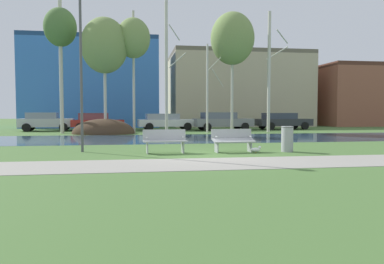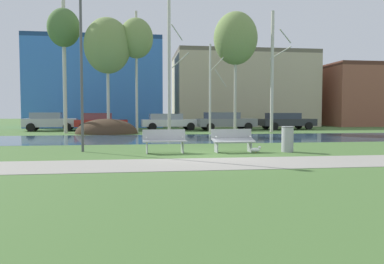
{
  "view_description": "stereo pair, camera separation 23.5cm",
  "coord_description": "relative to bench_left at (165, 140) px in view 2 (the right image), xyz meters",
  "views": [
    {
      "loc": [
        -2.33,
        -12.77,
        1.54
      ],
      "look_at": [
        -0.19,
        1.37,
        0.74
      ],
      "focal_mm": 34.43,
      "sensor_mm": 36.0,
      "label": 1
    },
    {
      "loc": [
        -2.09,
        -12.81,
        1.54
      ],
      "look_at": [
        -0.19,
        1.37,
        0.74
      ],
      "focal_mm": 34.43,
      "sensor_mm": 36.0,
      "label": 2
    }
  ],
  "objects": [
    {
      "name": "ground_plane",
      "position": [
        1.29,
        9.28,
        -0.47
      ],
      "size": [
        120.0,
        120.0,
        0.0
      ],
      "primitive_type": "plane",
      "color": "#476B33"
    },
    {
      "name": "paved_path_strip",
      "position": [
        1.29,
        -2.94,
        -0.47
      ],
      "size": [
        60.0,
        2.5,
        0.01
      ],
      "primitive_type": "cube",
      "color": "gray",
      "rests_on": "ground"
    },
    {
      "name": "river_band",
      "position": [
        1.29,
        7.31,
        -0.47
      ],
      "size": [
        80.0,
        7.07,
        0.01
      ],
      "primitive_type": "cube",
      "color": "#33516B",
      "rests_on": "ground"
    },
    {
      "name": "soil_mound",
      "position": [
        -3.28,
        12.55,
        -0.47
      ],
      "size": [
        4.28,
        3.24,
        2.08
      ],
      "primitive_type": "ellipsoid",
      "color": "#423021",
      "rests_on": "ground"
    },
    {
      "name": "bench_left",
      "position": [
        0.0,
        0.0,
        0.0
      ],
      "size": [
        1.63,
        0.65,
        0.87
      ],
      "color": "#9EA0A3",
      "rests_on": "ground"
    },
    {
      "name": "bench_right",
      "position": [
        2.58,
        0.0,
        0.0
      ],
      "size": [
        1.63,
        0.65,
        0.87
      ],
      "color": "#9EA0A3",
      "rests_on": "ground"
    },
    {
      "name": "trash_bin",
      "position": [
        4.65,
        -0.2,
        0.03
      ],
      "size": [
        0.47,
        0.47,
        0.97
      ],
      "color": "#999B9E",
      "rests_on": "ground"
    },
    {
      "name": "seagull",
      "position": [
        3.35,
        -0.42,
        -0.34
      ],
      "size": [
        0.44,
        0.16,
        0.26
      ],
      "color": "white",
      "rests_on": "ground"
    },
    {
      "name": "streetlamp",
      "position": [
        -3.08,
        0.9,
        3.54
      ],
      "size": [
        0.32,
        0.32,
        6.14
      ],
      "color": "#4C4C51",
      "rests_on": "ground"
    },
    {
      "name": "birch_far_left",
      "position": [
        -6.21,
        13.41,
        6.78
      ],
      "size": [
        2.23,
        2.23,
        9.45
      ],
      "color": "beige",
      "rests_on": "ground"
    },
    {
      "name": "birch_left",
      "position": [
        -3.15,
        12.49,
        5.56
      ],
      "size": [
        3.17,
        3.17,
        7.95
      ],
      "color": "#BCB7A8",
      "rests_on": "ground"
    },
    {
      "name": "birch_center_left",
      "position": [
        -1.19,
        12.66,
        6.12
      ],
      "size": [
        2.33,
        2.33,
        8.5
      ],
      "color": "#BCB7A8",
      "rests_on": "ground"
    },
    {
      "name": "birch_center",
      "position": [
        1.11,
        12.55,
        4.29
      ],
      "size": [
        1.51,
        2.34,
        9.42
      ],
      "color": "beige",
      "rests_on": "ground"
    },
    {
      "name": "birch_center_right",
      "position": [
        4.11,
        12.84,
        2.8
      ],
      "size": [
        1.27,
        2.16,
        6.4
      ],
      "color": "beige",
      "rests_on": "ground"
    },
    {
      "name": "birch_right",
      "position": [
        6.15,
        13.69,
        6.53
      ],
      "size": [
        3.28,
        3.28,
        9.0
      ],
      "color": "#BCB7A8",
      "rests_on": "ground"
    },
    {
      "name": "birch_far_right",
      "position": [
        8.75,
        12.78,
        4.08
      ],
      "size": [
        1.53,
        2.8,
        8.9
      ],
      "color": "beige",
      "rests_on": "ground"
    },
    {
      "name": "parked_van_nearest_silver",
      "position": [
        -8.13,
        16.96,
        0.3
      ],
      "size": [
        4.18,
        2.25,
        1.46
      ],
      "color": "#B2B5BC",
      "rests_on": "ground"
    },
    {
      "name": "parked_sedan_second_red",
      "position": [
        -4.21,
        17.02,
        0.28
      ],
      "size": [
        4.25,
        2.36,
        1.42
      ],
      "color": "maroon",
      "rests_on": "ground"
    },
    {
      "name": "parked_hatch_third_white",
      "position": [
        1.35,
        16.81,
        0.26
      ],
      "size": [
        4.83,
        2.29,
        1.36
      ],
      "color": "silver",
      "rests_on": "ground"
    },
    {
      "name": "parked_wagon_fourth_grey",
      "position": [
        5.91,
        16.0,
        0.31
      ],
      "size": [
        4.92,
        2.28,
        1.47
      ],
      "color": "slate",
      "rests_on": "ground"
    },
    {
      "name": "parked_suv_fifth_dark",
      "position": [
        11.4,
        16.68,
        0.28
      ],
      "size": [
        4.86,
        2.27,
        1.41
      ],
      "color": "#282B30",
      "rests_on": "ground"
    },
    {
      "name": "building_blue_store",
      "position": [
        -5.3,
        24.88,
        3.9
      ],
      "size": [
        12.82,
        6.7,
        8.75
      ],
      "color": "#3870C6",
      "rests_on": "ground"
    },
    {
      "name": "building_beige_block",
      "position": [
        9.9,
        25.99,
        3.42
      ],
      "size": [
        14.41,
        9.0,
        7.79
      ],
      "color": "#BCAD8E",
      "rests_on": "ground"
    }
  ]
}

